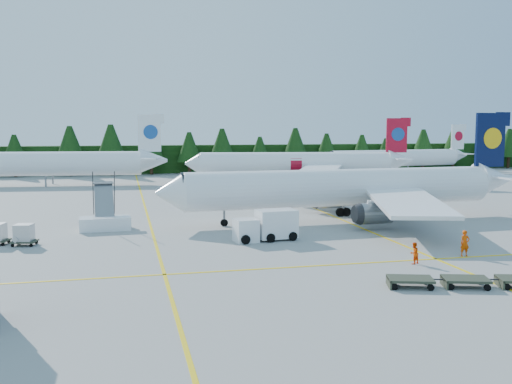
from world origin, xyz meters
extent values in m
plane|color=gray|center=(0.00, 0.00, 0.00)|extent=(320.00, 320.00, 0.00)
cube|color=yellow|center=(-14.00, 20.00, 0.01)|extent=(0.25, 120.00, 0.01)
cube|color=yellow|center=(6.00, 20.00, 0.01)|extent=(0.25, 120.00, 0.01)
cube|color=yellow|center=(0.00, -6.00, 0.01)|extent=(80.00, 0.25, 0.01)
cube|color=black|center=(0.00, 82.00, 3.00)|extent=(220.00, 4.00, 6.00)
cylinder|color=white|center=(5.70, 12.29, 3.50)|extent=(33.22, 5.32, 3.89)
cone|color=white|center=(-12.18, 11.51, 3.50)|extent=(2.89, 4.01, 3.89)
cube|color=#071034|center=(23.69, 13.07, 8.37)|extent=(3.71, 0.50, 6.03)
cube|color=white|center=(8.26, 20.68, 2.92)|extent=(10.58, 15.71, 1.10)
cylinder|color=slate|center=(6.43, 17.97, 1.56)|extent=(3.39, 2.18, 2.04)
cube|color=white|center=(8.98, 4.15, 2.92)|extent=(9.53, 15.62, 1.10)
cylinder|color=slate|center=(6.92, 6.69, 1.56)|extent=(3.39, 2.18, 2.04)
cylinder|color=slate|center=(-6.86, 11.74, 0.83)|extent=(0.23, 0.23, 1.65)
cylinder|color=white|center=(13.11, 53.00, 3.53)|extent=(33.47, 9.69, 3.92)
cone|color=white|center=(-4.63, 56.16, 3.53)|extent=(3.39, 4.34, 3.92)
cube|color=#B20B21|center=(30.95, 49.83, 8.42)|extent=(3.72, 0.99, 6.07)
cube|color=white|center=(17.46, 60.69, 2.94)|extent=(7.84, 15.36, 1.11)
cylinder|color=slate|center=(15.07, 58.42, 1.57)|extent=(3.64, 2.61, 2.06)
cube|color=white|center=(14.55, 44.29, 2.94)|extent=(12.10, 15.73, 1.11)
cylinder|color=slate|center=(13.08, 47.24, 1.57)|extent=(3.64, 2.61, 2.06)
cylinder|color=slate|center=(0.65, 55.22, 0.83)|extent=(0.24, 0.24, 1.66)
cylinder|color=white|center=(-30.85, 58.74, 3.70)|extent=(35.15, 7.49, 4.11)
cube|color=white|center=(-11.95, 56.89, 8.83)|extent=(3.92, 0.74, 6.37)
cylinder|color=white|center=(41.00, 70.16, 3.24)|extent=(30.78, 7.62, 3.60)
cone|color=white|center=(24.60, 67.96, 3.24)|extent=(2.97, 3.90, 3.60)
cube|color=white|center=(57.48, 72.36, 7.73)|extent=(3.43, 0.76, 5.57)
cylinder|color=slate|center=(29.48, 68.62, 0.72)|extent=(0.22, 0.22, 1.44)
cube|color=white|center=(-18.32, 12.24, 0.62)|extent=(4.85, 2.72, 1.24)
cube|color=slate|center=(-18.43, 14.49, 2.59)|extent=(2.03, 4.58, 3.35)
cube|color=slate|center=(-18.54, 16.74, 4.12)|extent=(2.10, 1.45, 0.14)
cube|color=white|center=(-6.41, 3.55, 0.98)|extent=(2.10, 2.10, 1.97)
cube|color=black|center=(-6.41, 3.55, 1.45)|extent=(1.80, 1.97, 0.84)
cube|color=white|center=(-3.62, 3.90, 1.41)|extent=(3.61, 2.47, 2.44)
cube|color=#333728|center=(0.46, -12.42, 0.51)|extent=(3.08, 2.41, 0.16)
cube|color=#333728|center=(3.75, -13.20, 0.51)|extent=(3.08, 2.41, 0.16)
cube|color=#333728|center=(-24.63, 6.22, 0.35)|extent=(2.21, 1.87, 0.12)
cube|color=#B7B9BC|center=(-24.63, 6.22, 1.11)|extent=(1.61, 1.58, 1.37)
imported|color=#DA4504|center=(8.61, -5.65, 1.00)|extent=(0.77, 0.54, 1.99)
imported|color=#F94605|center=(3.63, -7.02, 0.79)|extent=(0.93, 0.83, 1.57)
imported|color=#FF5E05|center=(-2.27, 5.20, 0.95)|extent=(0.70, 0.89, 1.90)
camera|label=1|loc=(-16.49, -43.40, 9.68)|focal=40.00mm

